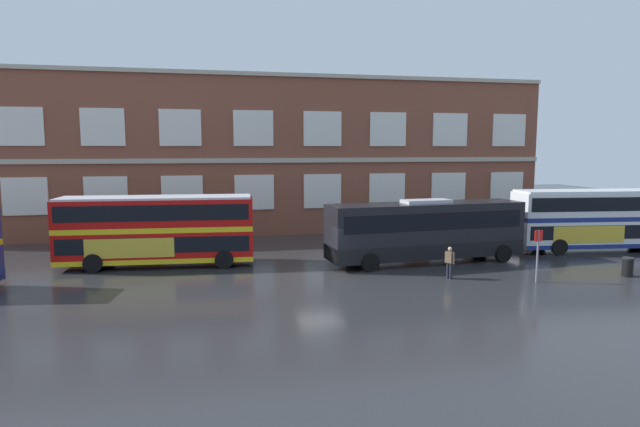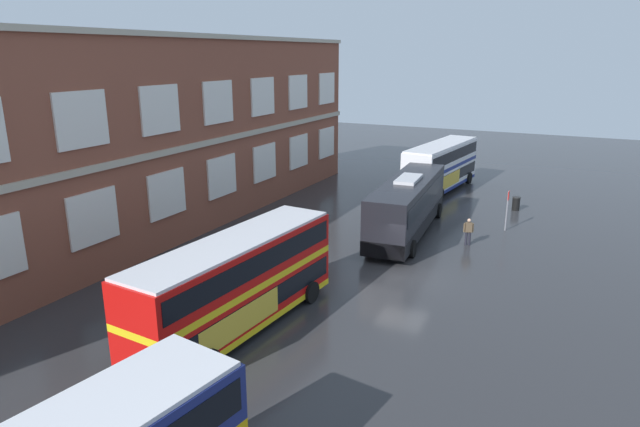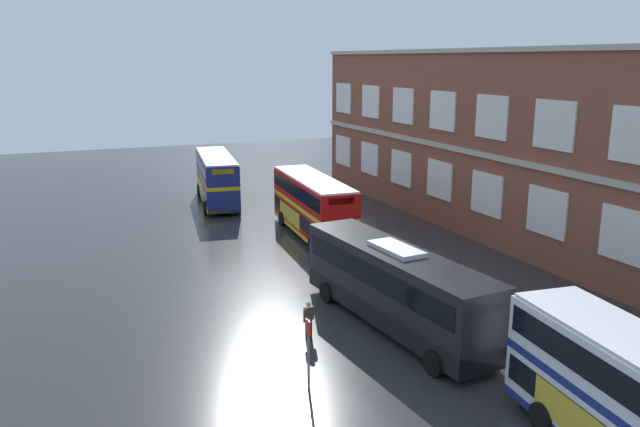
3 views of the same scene
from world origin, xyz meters
The scene contains 7 objects.
ground_plane centered at (0.00, 2.00, 0.00)m, with size 120.00×120.00×0.00m, color #2B2B2D.
brick_terminal_building centered at (-2.17, 17.98, 6.14)m, with size 48.71×8.19×12.57m.
double_decker_near centered at (-21.46, 1.08, 2.15)m, with size 11.26×4.18×4.07m.
double_decker_middle centered at (-8.70, 4.55, 2.15)m, with size 11.17×3.50×4.07m.
touring_coach centered at (6.92, 2.08, 1.91)m, with size 12.17×3.65×3.80m.
waiting_passenger centered at (6.53, -1.97, 0.93)m, with size 0.38×0.62×1.70m.
bus_stand_flag centered at (10.57, -3.63, 1.64)m, with size 0.44×0.10×2.70m.
Camera 3 is at (30.40, -11.65, 11.85)m, focal length 35.79 mm.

